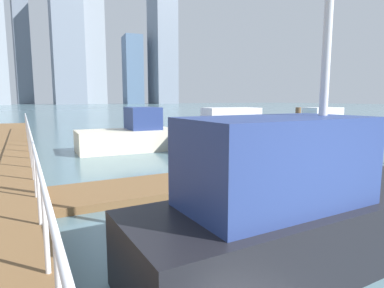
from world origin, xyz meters
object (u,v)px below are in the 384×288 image
(moored_boat_4, at_px, (130,136))
(moored_boat_0, at_px, (306,208))
(moored_boat_2, at_px, (312,127))
(moored_boat_3, at_px, (239,134))

(moored_boat_4, bearing_deg, moored_boat_0, -94.17)
(moored_boat_2, xyz_separation_m, moored_boat_4, (-10.90, 0.84, -0.00))
(moored_boat_2, bearing_deg, moored_boat_3, -171.45)
(moored_boat_2, distance_m, moored_boat_4, 10.93)
(moored_boat_0, xyz_separation_m, moored_boat_4, (0.83, 11.42, -0.12))
(moored_boat_2, distance_m, moored_boat_3, 6.07)
(moored_boat_2, relative_size, moored_boat_4, 1.38)
(moored_boat_2, bearing_deg, moored_boat_4, 175.60)
(moored_boat_3, bearing_deg, moored_boat_4, 160.42)
(moored_boat_0, height_order, moored_boat_4, moored_boat_0)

